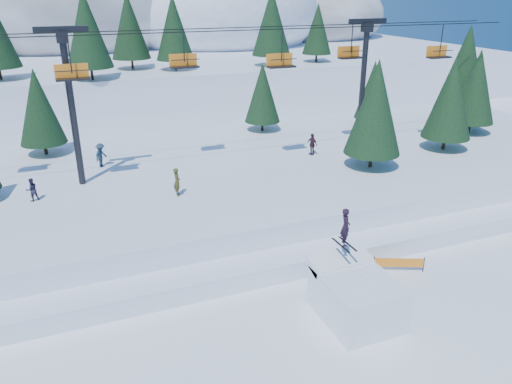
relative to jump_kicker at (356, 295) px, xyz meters
name	(u,v)px	position (x,y,z in m)	size (l,w,h in m)	color
ground	(325,340)	(-2.21, -1.08, -1.23)	(160.00, 160.00, 0.00)	white
mid_shelf	(209,183)	(-2.21, 16.92, 0.02)	(70.00, 22.00, 2.50)	white
berm	(259,251)	(-2.21, 6.92, -0.68)	(70.00, 6.00, 1.10)	white
mountain_ridge	(77,23)	(-7.30, 72.28, 8.41)	(119.00, 60.80, 26.46)	white
jump_kicker	(356,295)	(0.00, 0.00, 0.00)	(3.26, 4.44, 5.15)	white
chairlift	(232,73)	(-0.20, 16.97, 8.09)	(46.00, 3.21, 10.28)	black
conifer_stand	(232,104)	(-0.10, 17.39, 5.76)	(64.04, 16.26, 9.82)	black
distant_skiers	(212,153)	(-1.73, 17.54, 2.11)	(27.30, 8.56, 1.85)	#1E3522
banner_near	(399,263)	(4.61, 2.67, -0.69)	(2.62, 1.18, 0.90)	black
banner_far	(439,234)	(9.17, 4.66, -0.69)	(2.76, 0.80, 0.90)	black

